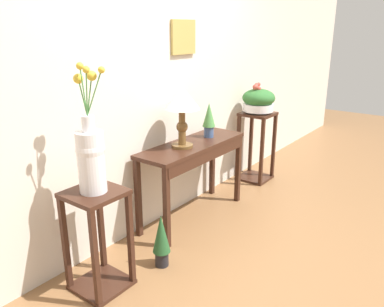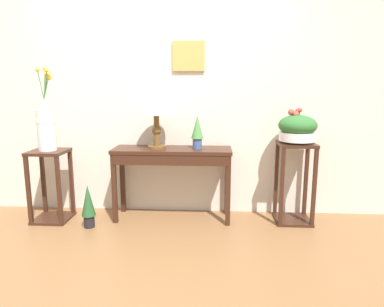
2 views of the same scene
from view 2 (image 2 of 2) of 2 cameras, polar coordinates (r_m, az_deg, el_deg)
ground_plane at (r=2.70m, az=-9.17°, el=-19.42°), size 12.00×12.00×0.01m
back_wall_with_art at (r=3.75m, az=-4.95°, el=11.63°), size 9.00×0.13×2.80m
console_table at (r=3.51m, az=-3.28°, el=-1.00°), size 1.19×0.38×0.74m
table_lamp at (r=3.48m, az=-5.85°, el=7.23°), size 0.31×0.31×0.53m
potted_plant_on_console at (r=3.46m, az=0.87°, el=3.75°), size 0.12×0.12×0.33m
pedestal_stand_left at (r=3.82m, az=-22.01°, el=-4.88°), size 0.35×0.35×0.73m
flower_vase_tall_left at (r=3.71m, az=-22.67°, el=4.36°), size 0.19×0.21×0.81m
pedestal_stand_right at (r=3.64m, az=16.34°, el=-4.60°), size 0.35×0.35×0.81m
planter_bowl_wide_right at (r=3.54m, az=16.80°, el=3.97°), size 0.37×0.37×0.34m
potted_plant_floor at (r=3.54m, az=-16.55°, el=-7.96°), size 0.13×0.13×0.43m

